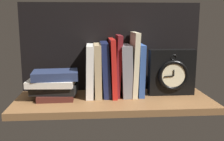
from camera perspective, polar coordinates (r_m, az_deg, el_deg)
The scene contains 12 objects.
ground_plane at distance 104.06cm, azimuth 0.36°, elevation -6.65°, with size 75.33×29.14×2.50cm, color brown.
back_panel at distance 113.77cm, azimuth -0.22°, elevation 5.02°, with size 75.33×1.20×36.98cm, color black.
book_white_catcher at distance 106.06cm, azimuth -4.73°, elevation 0.01°, with size 2.80×15.05×20.31cm, color silver.
book_tan_shortstories at distance 106.05cm, azimuth -3.09°, elevation 0.11°, with size 2.67×14.94×20.60cm, color tan.
book_navy_bierce at distance 106.10cm, azimuth -1.43°, elevation 0.33°, with size 2.91×14.14×21.35cm, color #192147.
book_red_requiem at distance 106.16cm, azimuth 0.03°, elevation 0.69°, with size 1.90×16.20×22.63cm, color red.
book_maroon_dawkins at distance 106.22cm, azimuth 1.21°, elevation 1.09°, with size 1.90×12.15×24.06cm, color maroon.
book_gray_chess at distance 106.93cm, azimuth 2.94°, elevation 0.09°, with size 4.02×13.95×20.19cm, color gray.
book_cream_twain at distance 106.97cm, azimuth 4.70°, elevation 1.42°, with size 1.95×14.39×25.15cm, color beige.
book_blue_modern at distance 107.78cm, azimuth 5.94°, elevation 0.19°, with size 2.25×13.35×20.43cm, color #2D4C8E.
framed_clock at distance 109.72cm, azimuth 12.65°, elevation -0.44°, with size 18.35×5.87×18.35cm.
book_stack_side at distance 104.71cm, azimuth -12.26°, elevation -2.90°, with size 19.41×13.26×10.78cm.
Camera 1 is at (-8.34, -98.92, 29.98)cm, focal length 42.74 mm.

